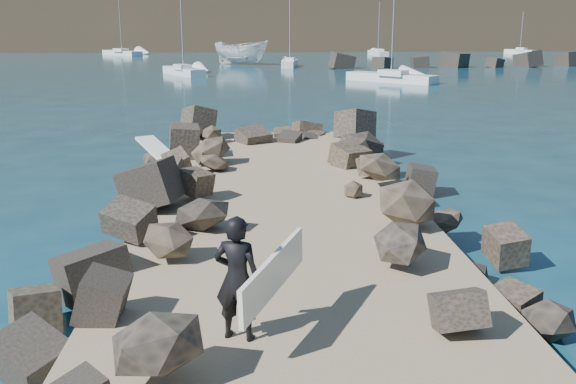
# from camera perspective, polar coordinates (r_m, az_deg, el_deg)

# --- Properties ---
(ground) EXTENTS (800.00, 800.00, 0.00)m
(ground) POSITION_cam_1_polar(r_m,az_deg,el_deg) (13.01, -0.26, -5.27)
(ground) COLOR #0F384C
(ground) RESTS_ON ground
(jetty) EXTENTS (6.00, 26.00, 0.60)m
(jetty) POSITION_cam_1_polar(r_m,az_deg,el_deg) (11.04, 0.30, -7.36)
(jetty) COLOR #8C7759
(jetty) RESTS_ON ground
(riprap_left) EXTENTS (2.60, 22.00, 1.00)m
(riprap_left) POSITION_cam_1_polar(r_m,az_deg,el_deg) (11.64, -14.33, -5.61)
(riprap_left) COLOR black
(riprap_left) RESTS_ON ground
(riprap_right) EXTENTS (2.60, 22.00, 1.00)m
(riprap_right) POSITION_cam_1_polar(r_m,az_deg,el_deg) (11.96, 14.21, -5.04)
(riprap_right) COLOR black
(riprap_right) RESTS_ON ground
(surfboard_resting) EXTENTS (1.52, 2.10, 0.07)m
(surfboard_resting) POSITION_cam_1_polar(r_m,az_deg,el_deg) (17.54, -11.39, 3.23)
(surfboard_resting) COLOR white
(surfboard_resting) RESTS_ON riprap_left
(boat_imported) EXTENTS (7.15, 5.83, 2.64)m
(boat_imported) POSITION_cam_1_polar(r_m,az_deg,el_deg) (72.36, -4.16, 12.27)
(boat_imported) COLOR silver
(boat_imported) RESTS_ON ground
(surfer_with_board) EXTENTS (1.23, 1.85, 1.61)m
(surfer_with_board) POSITION_cam_1_polar(r_m,az_deg,el_deg) (8.02, -4.07, -7.61)
(surfer_with_board) COLOR black
(surfer_with_board) RESTS_ON jetty
(sailboat_e) EXTENTS (6.61, 7.18, 9.56)m
(sailboat_e) POSITION_cam_1_polar(r_m,az_deg,el_deg) (96.12, -14.55, 11.89)
(sailboat_e) COLOR white
(sailboat_e) RESTS_ON ground
(sailboat_a) EXTENTS (4.29, 6.36, 7.85)m
(sailboat_a) POSITION_cam_1_polar(r_m,az_deg,el_deg) (58.14, -9.27, 10.55)
(sailboat_a) COLOR white
(sailboat_a) RESTS_ON ground
(sailboat_f) EXTENTS (3.33, 4.87, 6.20)m
(sailboat_f) POSITION_cam_1_polar(r_m,az_deg,el_deg) (102.76, 19.93, 11.65)
(sailboat_f) COLOR white
(sailboat_f) RESTS_ON ground
(sailboat_d) EXTENTS (1.88, 6.15, 7.41)m
(sailboat_d) POSITION_cam_1_polar(r_m,az_deg,el_deg) (93.07, 8.01, 12.13)
(sailboat_d) COLOR white
(sailboat_d) RESTS_ON ground
(sailboat_c) EXTENTS (6.48, 6.47, 9.01)m
(sailboat_c) POSITION_cam_1_polar(r_m,az_deg,el_deg) (51.34, 9.17, 10.02)
(sailboat_c) COLOR white
(sailboat_c) RESTS_ON ground
(sailboat_b) EXTENTS (2.09, 5.70, 6.89)m
(sailboat_b) POSITION_cam_1_polar(r_m,az_deg,el_deg) (68.52, 0.17, 11.36)
(sailboat_b) COLOR white
(sailboat_b) RESTS_ON ground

